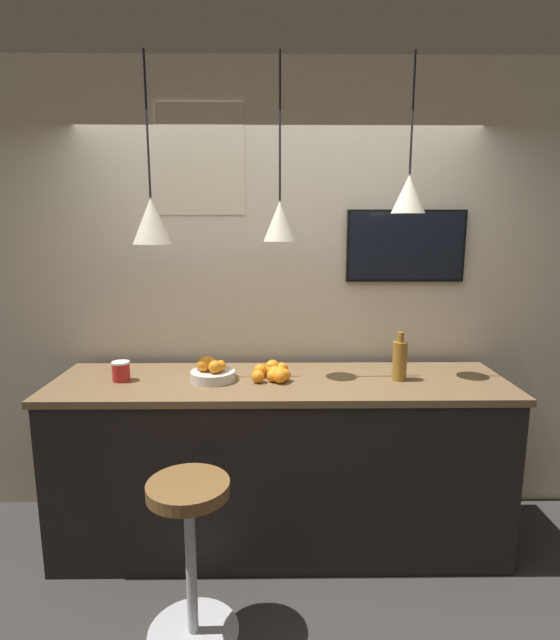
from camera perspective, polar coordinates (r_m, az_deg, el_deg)
The scene contains 13 objects.
ground_plane at distance 2.80m, azimuth 0.19°, elevation -31.89°, with size 14.00×14.00×0.00m, color #33302D.
back_wall at distance 3.26m, azimuth -0.09°, elevation 2.84°, with size 8.00×0.06×2.90m.
service_counter at distance 3.09m, azimuth 0.00°, elevation -15.91°, with size 2.61×0.72×1.03m.
bar_stool at distance 2.50m, azimuth -10.25°, elevation -23.11°, with size 0.43×0.43×0.78m.
fruit_bowl at distance 2.89m, azimuth -7.76°, elevation -5.89°, with size 0.25×0.25×0.14m.
orange_pile at distance 2.89m, azimuth -0.73°, elevation -6.01°, with size 0.22×0.26×0.09m.
juice_bottle at distance 2.94m, azimuth 13.52°, elevation -4.45°, with size 0.08×0.08×0.28m.
spread_jar at distance 3.00m, azimuth -17.71°, elevation -5.60°, with size 0.10×0.10×0.11m.
pendant_lamp_left at distance 2.88m, azimuth -14.47°, elevation 10.97°, with size 0.21×0.21×1.01m.
pendant_lamp_middle at distance 2.80m, azimuth -0.01°, elevation 11.36°, with size 0.18×0.18×0.99m.
pendant_lamp_right at distance 2.90m, azimuth 14.51°, elevation 13.86°, with size 0.19×0.19×0.84m.
mounted_tv at distance 3.28m, azimuth 14.18°, elevation 8.20°, with size 0.75×0.04×0.45m.
wall_poster at distance 3.25m, azimuth -9.04°, elevation 17.66°, with size 0.54×0.01×0.67m.
Camera 1 is at (-0.03, -2.06, 1.90)m, focal length 28.00 mm.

